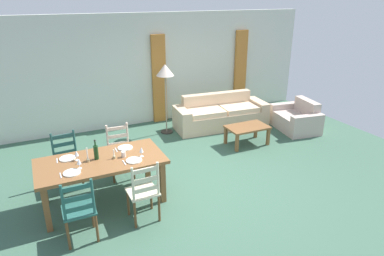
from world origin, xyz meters
The scene contains 28 objects.
ground_plane centered at (0.00, 0.00, -0.01)m, with size 9.60×9.60×0.02m, color #3A5C49.
wall_far centered at (0.00, 3.30, 1.35)m, with size 9.60×0.16×2.70m, color silver.
curtain_panel_left centered at (0.60, 3.16, 1.10)m, with size 0.35×0.08×2.20m, color #B57230.
curtain_panel_right centered at (3.00, 3.16, 1.10)m, with size 0.35×0.08×2.20m, color #B57230.
dining_table centered at (-1.53, 0.01, 0.66)m, with size 1.90×0.96×0.75m.
dining_chair_near_left centered at (-1.99, -0.78, 0.48)m, with size 0.43×0.41×0.96m.
dining_chair_near_right centered at (-1.09, -0.71, 0.48)m, with size 0.43×0.41×0.96m.
dining_chair_far_left centered at (-1.96, 0.79, 0.48)m, with size 0.44×0.42×0.96m.
dining_chair_far_right centered at (-1.06, 0.75, 0.48)m, with size 0.44×0.42×0.96m.
dinner_plate_near_left centered at (-1.98, -0.24, 0.76)m, with size 0.24×0.24×0.02m, color white.
fork_near_left centered at (-2.13, -0.24, 0.75)m, with size 0.02×0.17×0.01m, color silver.
dinner_plate_near_right centered at (-1.08, -0.24, 0.76)m, with size 0.24×0.24×0.02m, color white.
fork_near_right centered at (-1.23, -0.24, 0.75)m, with size 0.02×0.17×0.01m, color silver.
dinner_plate_far_left centered at (-1.98, 0.26, 0.76)m, with size 0.24×0.24×0.02m, color white.
fork_far_left centered at (-2.13, 0.26, 0.75)m, with size 0.02×0.17×0.01m, color silver.
dinner_plate_far_right centered at (-1.08, 0.26, 0.76)m, with size 0.24×0.24×0.02m, color white.
fork_far_right centered at (-1.23, 0.26, 0.75)m, with size 0.02×0.17×0.01m, color silver.
wine_bottle centered at (-1.57, 0.07, 0.87)m, with size 0.07×0.07×0.32m.
wine_glass_near_left centered at (-1.86, -0.14, 0.86)m, with size 0.06×0.06×0.16m.
wine_glass_near_right centered at (-0.93, -0.14, 0.86)m, with size 0.06×0.06×0.16m.
wine_glass_far_left centered at (-1.85, 0.15, 0.86)m, with size 0.06×0.06×0.16m.
coffee_cup_primary centered at (-1.18, -0.04, 0.80)m, with size 0.07×0.07×0.09m, color beige.
candle_tall centered at (-1.71, 0.03, 0.81)m, with size 0.05×0.05×0.23m.
candle_short centered at (-1.33, -0.03, 0.79)m, with size 0.05×0.05×0.15m.
couch centered at (1.80, 2.16, 0.29)m, with size 2.34×0.99×0.80m.
coffee_table centered at (1.79, 0.94, 0.36)m, with size 0.90×0.56×0.42m.
armchair_upholstered centered at (3.42, 1.18, 0.25)m, with size 0.97×1.27×0.72m.
standing_lamp centered at (0.45, 2.34, 1.41)m, with size 0.40×0.40×1.64m.
Camera 1 is at (-2.28, -4.80, 3.11)m, focal length 32.07 mm.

